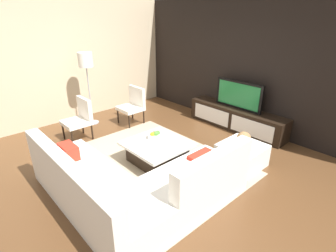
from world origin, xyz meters
name	(u,v)px	position (x,y,z in m)	size (l,w,h in m)	color
ground_plane	(157,165)	(0.00, 0.00, 0.00)	(14.00, 14.00, 0.00)	brown
feature_wall_back	(249,67)	(0.00, 2.70, 1.40)	(6.40, 0.12, 2.80)	black
side_wall_left	(77,61)	(-3.20, 0.20, 1.40)	(0.12, 5.20, 2.80)	beige
area_rug	(153,163)	(-0.10, 0.00, 0.01)	(3.15, 2.40, 0.01)	tan
media_console	(236,118)	(0.00, 2.40, 0.25)	(2.35, 0.49, 0.50)	black
television	(239,95)	(0.00, 2.40, 0.81)	(1.15, 0.06, 0.62)	black
sectional_couch	(131,185)	(0.52, -0.90, 0.30)	(2.48, 2.31, 0.86)	white
coffee_table	(157,152)	(-0.10, 0.10, 0.20)	(1.02, 1.01, 0.38)	black
accent_chair_near	(80,117)	(-1.95, -0.45, 0.49)	(0.52, 0.52, 0.87)	black
floor_lamp	(86,64)	(-2.55, 0.10, 1.43)	(0.33, 0.33, 1.69)	#A5A5AA
ottoman	(242,155)	(1.00, 1.11, 0.20)	(0.70, 0.70, 0.40)	white
fruit_bowl	(155,135)	(-0.28, 0.20, 0.43)	(0.28, 0.28, 0.14)	silver
accent_chair_far	(133,103)	(-1.91, 0.88, 0.49)	(0.55, 0.51, 0.87)	black
decorative_ball	(244,139)	(1.00, 1.11, 0.52)	(0.25, 0.25, 0.25)	#997247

